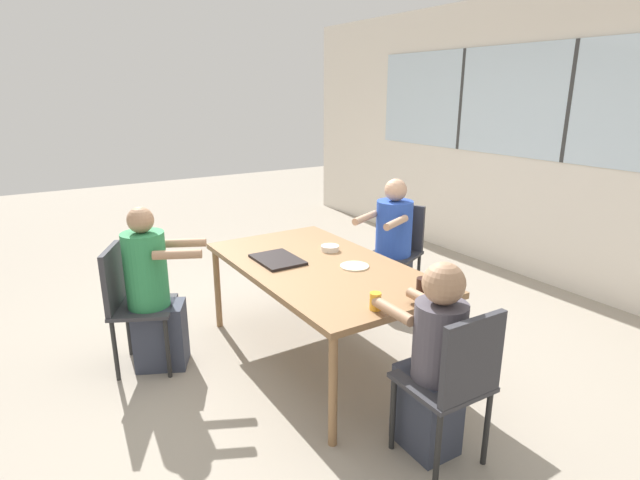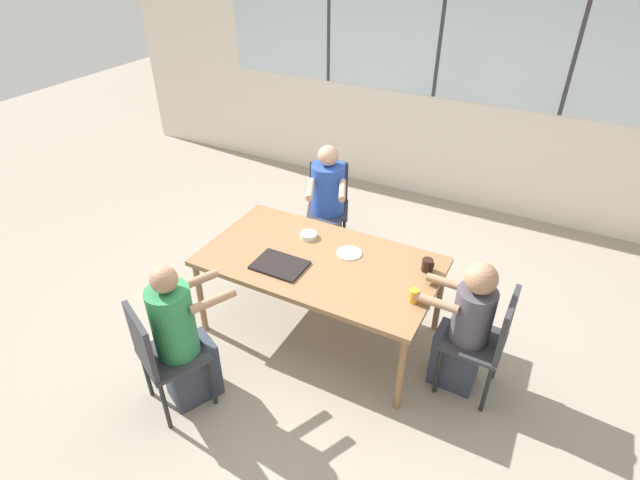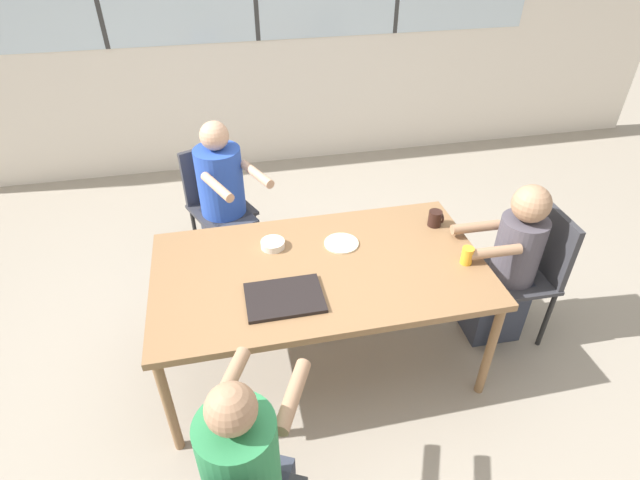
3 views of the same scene
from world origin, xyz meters
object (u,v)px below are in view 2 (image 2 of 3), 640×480
at_px(person_man_blue_shirt, 327,208).
at_px(coffee_mug, 428,265).
at_px(chair_for_woman_green_shirt, 159,352).
at_px(bowl_white_shallow, 309,235).
at_px(chair_for_man_teal_shirt, 489,336).
at_px(chair_for_man_blue_shirt, 328,198).
at_px(person_woman_green_shirt, 182,342).
at_px(juice_glass, 414,296).
at_px(person_man_teal_shirt, 465,331).

relative_size(person_man_blue_shirt, coffee_mug, 11.79).
xyz_separation_m(chair_for_woman_green_shirt, person_man_blue_shirt, (0.10, 2.23, -0.02)).
bearing_deg(bowl_white_shallow, chair_for_man_teal_shirt, -9.60).
distance_m(person_man_blue_shirt, coffee_mug, 1.49).
bearing_deg(chair_for_man_blue_shirt, coffee_mug, 119.77).
xyz_separation_m(person_woman_green_shirt, person_man_blue_shirt, (0.03, 2.08, -0.01)).
bearing_deg(person_man_blue_shirt, bowl_white_shallow, 82.42).
height_order(chair_for_man_teal_shirt, juice_glass, chair_for_man_teal_shirt).
distance_m(chair_for_man_blue_shirt, bowl_white_shallow, 1.03).
relative_size(person_woman_green_shirt, juice_glass, 11.56).
xyz_separation_m(person_man_teal_shirt, coffee_mug, (-0.38, 0.27, 0.26)).
xyz_separation_m(person_man_blue_shirt, coffee_mug, (1.23, -0.80, 0.25)).
relative_size(chair_for_woman_green_shirt, person_man_blue_shirt, 0.77).
distance_m(person_man_teal_shirt, bowl_white_shallow, 1.42).
xyz_separation_m(coffee_mug, juice_glass, (0.02, -0.38, 0.00)).
bearing_deg(bowl_white_shallow, person_man_blue_shirt, 106.56).
bearing_deg(chair_for_man_teal_shirt, juice_glass, 102.51).
distance_m(person_woman_green_shirt, juice_glass, 1.59).
bearing_deg(person_woman_green_shirt, person_man_blue_shirt, 114.93).
bearing_deg(coffee_mug, chair_for_man_teal_shirt, -26.91).
bearing_deg(chair_for_woman_green_shirt, person_woman_green_shirt, 90.00).
bearing_deg(person_woman_green_shirt, chair_for_woman_green_shirt, -90.00).
relative_size(chair_for_man_blue_shirt, juice_glass, 8.84).
bearing_deg(juice_glass, chair_for_man_teal_shirt, 11.24).
height_order(person_woman_green_shirt, bowl_white_shallow, person_woman_green_shirt).
bearing_deg(person_woman_green_shirt, chair_for_man_teal_shirt, 54.85).
relative_size(person_woman_green_shirt, person_man_blue_shirt, 1.01).
bearing_deg(person_man_teal_shirt, chair_for_man_teal_shirt, -90.00).
bearing_deg(person_woman_green_shirt, bowl_white_shallow, 103.59).
bearing_deg(juice_glass, coffee_mug, 93.65).
bearing_deg(chair_for_man_blue_shirt, person_woman_green_shirt, 66.78).
bearing_deg(chair_for_man_teal_shirt, chair_for_man_blue_shirt, 57.70).
bearing_deg(person_man_teal_shirt, chair_for_woman_green_shirt, 125.15).
distance_m(chair_for_woman_green_shirt, person_woman_green_shirt, 0.16).
distance_m(chair_for_man_blue_shirt, person_man_teal_shirt, 2.08).
distance_m(person_man_teal_shirt, juice_glass, 0.45).
bearing_deg(coffee_mug, chair_for_man_blue_shirt, 143.91).
height_order(person_woman_green_shirt, person_man_blue_shirt, person_woman_green_shirt).
relative_size(chair_for_woman_green_shirt, chair_for_man_blue_shirt, 1.00).
relative_size(chair_for_man_teal_shirt, juice_glass, 8.84).
relative_size(chair_for_man_teal_shirt, bowl_white_shallow, 6.44).
bearing_deg(chair_for_man_blue_shirt, person_man_teal_shirt, 119.90).
height_order(chair_for_man_blue_shirt, person_man_teal_shirt, person_man_teal_shirt).
bearing_deg(person_woman_green_shirt, juice_glass, 60.78).
bearing_deg(chair_for_woman_green_shirt, juice_glass, 63.43).
xyz_separation_m(chair_for_man_teal_shirt, coffee_mug, (-0.55, 0.28, 0.23)).
xyz_separation_m(chair_for_man_teal_shirt, person_man_teal_shirt, (-0.16, 0.00, -0.02)).
xyz_separation_m(person_man_blue_shirt, juice_glass, (1.26, -1.18, 0.25)).
bearing_deg(person_woman_green_shirt, chair_for_man_blue_shirt, 116.75).
bearing_deg(juice_glass, person_man_blue_shirt, 136.88).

